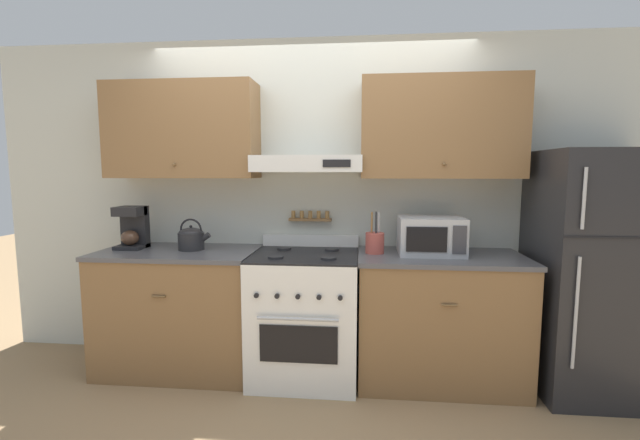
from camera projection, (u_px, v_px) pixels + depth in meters
name	position (u px, v px, depth m)	size (l,w,h in m)	color
ground_plane	(299.00, 396.00, 2.91)	(16.00, 16.00, 0.00)	#937551
wall_back	(310.00, 178.00, 3.37)	(5.20, 0.46, 2.55)	silver
counter_left	(180.00, 309.00, 3.29)	(1.18, 0.69, 0.93)	brown
counter_right	(439.00, 318.00, 3.10)	(1.18, 0.69, 0.93)	brown
stove_range	(305.00, 315.00, 3.17)	(0.77, 0.73, 1.02)	white
refrigerator	(596.00, 273.00, 2.92)	(0.77, 0.75, 1.67)	#232326
tea_kettle	(191.00, 238.00, 3.25)	(0.25, 0.20, 0.24)	#232326
coffee_maker	(133.00, 228.00, 3.31)	(0.20, 0.21, 0.33)	black
microwave	(430.00, 235.00, 3.09)	(0.46, 0.39, 0.27)	#ADAFB5
utensil_crock	(375.00, 242.00, 3.11)	(0.14, 0.14, 0.30)	#B24C42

